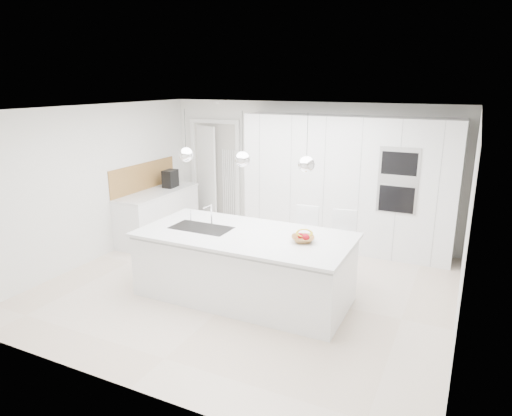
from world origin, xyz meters
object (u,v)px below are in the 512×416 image
at_px(fruit_bowl, 303,239).
at_px(espresso_machine, 170,179).
at_px(island_base, 243,268).
at_px(bar_stool_left, 304,243).
at_px(bar_stool_right, 340,249).

xyz_separation_m(fruit_bowl, espresso_machine, (-3.34, 1.82, 0.13)).
bearing_deg(island_base, fruit_bowl, 5.19).
distance_m(fruit_bowl, bar_stool_left, 1.04).
bearing_deg(fruit_bowl, island_base, -174.81).
distance_m(island_base, bar_stool_right, 1.44).
height_order(island_base, espresso_machine, espresso_machine).
height_order(bar_stool_left, bar_stool_right, bar_stool_right).
xyz_separation_m(fruit_bowl, bar_stool_right, (0.25, 0.90, -0.40)).
distance_m(island_base, fruit_bowl, 0.95).
bearing_deg(island_base, espresso_machine, 143.18).
relative_size(fruit_bowl, espresso_machine, 0.88).
bearing_deg(fruit_bowl, bar_stool_left, 108.57).
bearing_deg(bar_stool_left, fruit_bowl, -76.35).
relative_size(fruit_bowl, bar_stool_right, 0.27).
xyz_separation_m(bar_stool_left, bar_stool_right, (0.56, -0.02, 0.00)).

